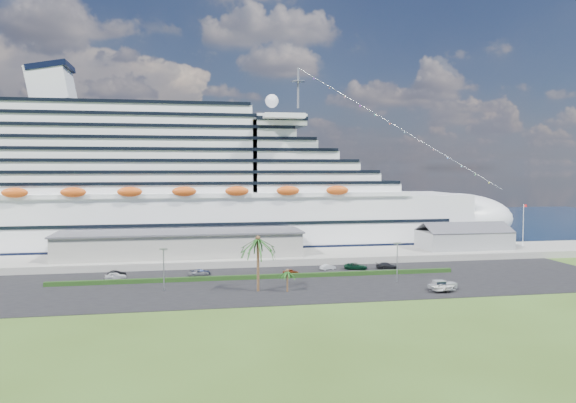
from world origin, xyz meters
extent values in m
plane|color=#374E1A|center=(0.00, 0.00, 0.00)|extent=(420.00, 420.00, 0.00)
cube|color=black|center=(0.00, 11.00, 0.06)|extent=(140.00, 38.00, 0.12)
cube|color=gray|center=(0.00, 40.00, 0.90)|extent=(240.00, 20.00, 1.80)
cube|color=black|center=(0.00, 130.00, 0.01)|extent=(420.00, 160.00, 0.02)
cube|color=silver|center=(-20.00, 64.00, 8.00)|extent=(160.00, 30.00, 16.00)
ellipsoid|color=silver|center=(60.00, 64.00, 8.00)|extent=(40.00, 30.00, 16.00)
cube|color=black|center=(-20.00, 64.00, 1.20)|extent=(164.00, 30.60, 2.40)
cube|color=silver|center=(-32.00, 64.00, 29.60)|extent=(128.00, 26.00, 24.80)
cube|color=silver|center=(2.80, 64.00, 37.40)|extent=(14.00, 38.00, 3.20)
cube|color=silver|center=(-60.00, 64.00, 47.00)|extent=(11.58, 14.00, 11.58)
cylinder|color=gray|center=(10.00, 64.00, 48.00)|extent=(0.70, 0.70, 12.00)
ellipsoid|color=#CB4C13|center=(-24.00, 48.20, 17.80)|extent=(90.00, 2.40, 2.60)
ellipsoid|color=#CB4C13|center=(-24.00, 79.80, 17.80)|extent=(90.00, 2.40, 2.60)
cube|color=black|center=(-20.00, 64.00, 8.80)|extent=(144.00, 30.40, 0.90)
cube|color=gray|center=(-25.00, 40.00, 4.80)|extent=(60.00, 14.00, 6.00)
cube|color=#4C4C54|center=(-25.00, 40.00, 7.90)|extent=(61.00, 15.00, 0.40)
cube|color=gray|center=(52.00, 40.00, 4.20)|extent=(24.00, 12.00, 4.80)
cube|color=#4C4C54|center=(52.00, 37.00, 7.80)|extent=(24.00, 6.31, 2.74)
cube|color=#4C4C54|center=(52.00, 43.00, 7.80)|extent=(24.00, 6.31, 2.74)
cylinder|color=silver|center=(70.00, 40.00, 7.80)|extent=(0.16, 0.16, 12.00)
cube|color=red|center=(70.50, 40.00, 13.40)|extent=(1.00, 0.04, 0.70)
cube|color=black|center=(-8.00, 16.00, 0.57)|extent=(88.00, 1.10, 0.90)
cylinder|color=gray|center=(-28.00, 8.00, 4.12)|extent=(0.24, 0.24, 8.00)
cube|color=gray|center=(-28.00, 8.00, 8.22)|extent=(1.60, 0.35, 0.35)
cylinder|color=gray|center=(20.00, 8.00, 4.12)|extent=(0.24, 0.24, 8.00)
cube|color=gray|center=(20.00, 8.00, 8.22)|extent=(1.60, 0.35, 0.35)
cylinder|color=#47301E|center=(-10.00, 4.00, 5.25)|extent=(0.54, 0.54, 10.50)
sphere|color=#47301E|center=(-10.00, 4.00, 10.50)|extent=(0.98, 0.98, 0.98)
cylinder|color=#47301E|center=(-4.50, 2.50, 2.10)|extent=(0.35, 0.35, 4.20)
sphere|color=#47301E|center=(-4.50, 2.50, 4.20)|extent=(0.73, 0.73, 0.73)
imported|color=silver|center=(-38.65, 20.99, 0.88)|extent=(4.73, 2.62, 1.52)
imported|color=black|center=(-38.83, 24.61, 0.77)|extent=(4.16, 2.81, 1.30)
imported|color=gray|center=(-20.92, 21.88, 0.73)|extent=(4.61, 2.60, 1.21)
imported|color=#111A3E|center=(-20.52, 22.87, 0.77)|extent=(4.81, 3.46, 1.29)
imported|color=#62220D|center=(-0.62, 19.58, 0.74)|extent=(3.79, 1.82, 1.25)
imported|color=silver|center=(9.09, 23.94, 0.74)|extent=(3.99, 2.42, 1.24)
imported|color=black|center=(15.67, 23.21, 0.88)|extent=(6.00, 4.14, 1.52)
imported|color=black|center=(23.24, 22.71, 0.87)|extent=(5.35, 2.56, 1.50)
cylinder|color=black|center=(23.82, -2.41, 0.51)|extent=(0.80, 0.31, 0.79)
cylinder|color=black|center=(23.82, -0.54, 0.51)|extent=(0.80, 0.31, 0.79)
cylinder|color=black|center=(27.26, -2.41, 0.51)|extent=(0.80, 0.31, 0.79)
cylinder|color=black|center=(27.26, -0.54, 0.51)|extent=(0.80, 0.31, 0.79)
cube|color=#A8ABB0|center=(25.69, -1.47, 0.86)|extent=(5.39, 2.20, 0.69)
cube|color=#A8ABB0|center=(27.11, -1.47, 1.25)|extent=(2.44, 2.02, 0.54)
cube|color=#A8ABB0|center=(25.00, -1.47, 1.55)|extent=(2.24, 1.96, 0.93)
cube|color=black|center=(25.00, -1.47, 1.64)|extent=(2.05, 2.00, 0.54)
cube|color=#A8ABB0|center=(23.43, -1.47, 1.05)|extent=(0.97, 1.90, 0.34)
cube|color=gray|center=(24.98, -3.59, 0.64)|extent=(4.50, 2.13, 0.11)
cylinder|color=gray|center=(23.00, -3.59, 0.64)|extent=(2.07, 0.33, 0.08)
cylinder|color=black|center=(25.36, -4.44, 0.42)|extent=(0.62, 0.28, 0.60)
cylinder|color=black|center=(25.36, -2.74, 0.42)|extent=(0.62, 0.28, 0.60)
imported|color=white|center=(24.98, -3.59, 1.19)|extent=(5.17, 3.98, 0.99)
camera|label=1|loc=(-23.68, -102.84, 23.97)|focal=35.00mm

